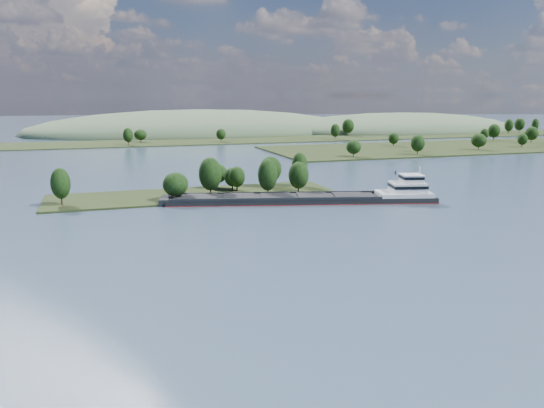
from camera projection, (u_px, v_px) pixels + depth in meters
name	position (u px, v px, depth m)	size (l,w,h in m)	color
ground	(236.00, 239.00, 131.25)	(1800.00, 1800.00, 0.00)	#3A4F65
tree_island	(216.00, 184.00, 187.61)	(100.00, 31.92, 14.79)	black
right_bank	(496.00, 145.00, 368.47)	(320.00, 90.00, 14.47)	black
back_shoreline	(158.00, 142.00, 395.04)	(900.00, 60.00, 15.53)	black
hill_east	(400.00, 130.00, 536.13)	(260.00, 140.00, 36.00)	#445B3E
hill_west	(199.00, 133.00, 503.38)	(320.00, 160.00, 44.00)	#445B3E
cargo_barge	(319.00, 197.00, 176.28)	(90.85, 33.24, 12.32)	black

